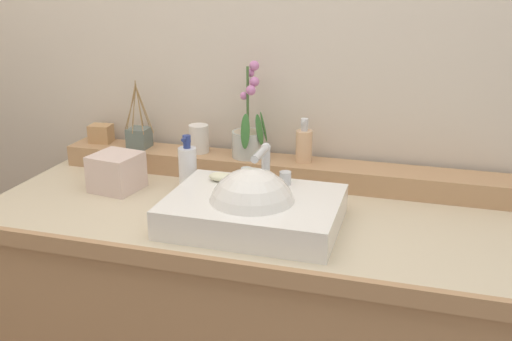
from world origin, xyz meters
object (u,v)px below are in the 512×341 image
object	(u,v)px
tumbler_cup	(199,139)
reed_diffuser	(139,136)
potted_plant	(249,136)
sink_basin	(253,211)
tissue_box	(117,172)
lotion_bottle	(188,168)
trinket_box	(101,133)
soap_dispenser	(304,145)
soap_bar	(221,177)

from	to	relation	value
tumbler_cup	reed_diffuser	distance (m)	0.21
potted_plant	tumbler_cup	size ratio (longest dim) A/B	3.33
sink_basin	tissue_box	size ratio (longest dim) A/B	3.39
tumbler_cup	lotion_bottle	bearing A→B (deg)	-79.27
lotion_bottle	tissue_box	bearing A→B (deg)	-167.97
trinket_box	sink_basin	bearing A→B (deg)	-35.22
soap_dispenser	tumbler_cup	world-z (taller)	soap_dispenser
sink_basin	tissue_box	world-z (taller)	sink_basin
potted_plant	soap_dispenser	xyz separation A→B (m)	(0.18, 0.00, -0.02)
sink_basin	tissue_box	distance (m)	0.49
sink_basin	soap_bar	bearing A→B (deg)	141.07
soap_bar	trinket_box	distance (m)	0.60
tissue_box	soap_dispenser	bearing A→B (deg)	22.65
potted_plant	tissue_box	world-z (taller)	potted_plant
potted_plant	soap_dispenser	bearing A→B (deg)	0.59
soap_bar	soap_dispenser	world-z (taller)	soap_dispenser
sink_basin	lotion_bottle	xyz separation A→B (m)	(-0.26, 0.18, 0.03)
reed_diffuser	trinket_box	world-z (taller)	reed_diffuser
potted_plant	reed_diffuser	bearing A→B (deg)	-179.41
soap_bar	reed_diffuser	world-z (taller)	reed_diffuser
tumbler_cup	tissue_box	world-z (taller)	tumbler_cup
reed_diffuser	lotion_bottle	distance (m)	0.30
lotion_bottle	reed_diffuser	bearing A→B (deg)	145.41
tumbler_cup	lotion_bottle	size ratio (longest dim) A/B	0.52
sink_basin	tumbler_cup	xyz separation A→B (m)	(-0.29, 0.36, 0.07)
soap_dispenser	tumbler_cup	bearing A→B (deg)	179.93
potted_plant	soap_dispenser	distance (m)	0.18
soap_bar	tumbler_cup	distance (m)	0.31
tumbler_cup	trinket_box	distance (m)	0.37
soap_dispenser	reed_diffuser	xyz separation A→B (m)	(-0.56, -0.01, -0.02)
sink_basin	soap_dispenser	bearing A→B (deg)	80.89
sink_basin	soap_bar	world-z (taller)	sink_basin
soap_bar	reed_diffuser	xyz separation A→B (m)	(-0.38, 0.25, 0.02)
tumbler_cup	lotion_bottle	xyz separation A→B (m)	(0.03, -0.17, -0.04)
soap_bar	tumbler_cup	bearing A→B (deg)	123.04
trinket_box	tissue_box	world-z (taller)	trinket_box
sink_basin	potted_plant	bearing A→B (deg)	108.68
sink_basin	lotion_bottle	distance (m)	0.32
tissue_box	soap_bar	bearing A→B (deg)	-6.30
tumbler_cup	lotion_bottle	distance (m)	0.18
reed_diffuser	soap_dispenser	bearing A→B (deg)	0.59
tumbler_cup	trinket_box	bearing A→B (deg)	178.04
soap_dispenser	trinket_box	xyz separation A→B (m)	(-0.71, 0.01, -0.02)
tumbler_cup	trinket_box	xyz separation A→B (m)	(-0.37, 0.01, -0.01)
reed_diffuser	tissue_box	distance (m)	0.22
soap_dispenser	potted_plant	bearing A→B (deg)	-179.41
sink_basin	potted_plant	xyz separation A→B (m)	(-0.12, 0.35, 0.10)
sink_basin	soap_dispenser	world-z (taller)	soap_dispenser
reed_diffuser	trinket_box	distance (m)	0.16
soap_dispenser	trinket_box	world-z (taller)	soap_dispenser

